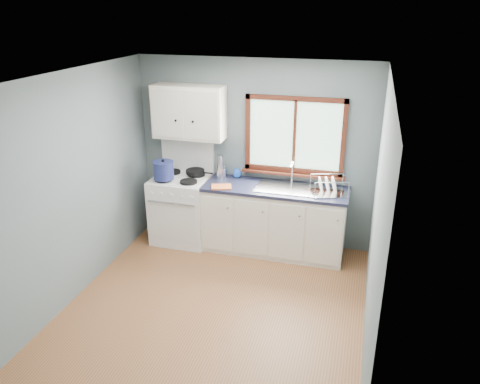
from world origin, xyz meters
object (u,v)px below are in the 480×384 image
(skillet, at_px, (195,172))
(utensil_crock, at_px, (223,172))
(thermos, at_px, (220,167))
(dish_rack, at_px, (328,189))
(gas_range, at_px, (182,207))
(stockpot, at_px, (164,170))
(base_cabinets, at_px, (274,223))
(sink, at_px, (289,193))

(skillet, bearing_deg, utensil_crock, 11.97)
(skillet, xyz_separation_m, utensil_crock, (0.38, 0.06, 0.00))
(skillet, relative_size, thermos, 1.18)
(dish_rack, bearing_deg, thermos, 156.38)
(gas_range, bearing_deg, stockpot, -133.01)
(utensil_crock, bearing_deg, base_cabinets, -13.29)
(gas_range, distance_m, base_cabinets, 1.31)
(gas_range, bearing_deg, thermos, 14.39)
(gas_range, bearing_deg, base_cabinets, 0.82)
(gas_range, xyz_separation_m, skillet, (0.17, 0.13, 0.49))
(base_cabinets, xyz_separation_m, skillet, (-1.14, 0.12, 0.58))
(thermos, distance_m, dish_rack, 1.48)
(utensil_crock, xyz_separation_m, thermos, (-0.02, -0.07, 0.10))
(stockpot, bearing_deg, dish_rack, 4.03)
(gas_range, relative_size, thermos, 4.11)
(sink, relative_size, dish_rack, 1.64)
(base_cabinets, relative_size, sink, 2.20)
(utensil_crock, relative_size, dish_rack, 0.66)
(sink, distance_m, utensil_crock, 0.97)
(thermos, bearing_deg, sink, -6.76)
(sink, relative_size, thermos, 2.54)
(thermos, height_order, dish_rack, thermos)
(base_cabinets, relative_size, dish_rack, 3.61)
(gas_range, distance_m, sink, 1.53)
(base_cabinets, xyz_separation_m, dish_rack, (0.68, -0.04, 0.57))
(gas_range, xyz_separation_m, utensil_crock, (0.54, 0.20, 0.50))
(dish_rack, bearing_deg, stockpot, 166.45)
(skillet, xyz_separation_m, dish_rack, (1.82, -0.16, -0.01))
(gas_range, relative_size, skillet, 3.49)
(base_cabinets, relative_size, thermos, 5.59)
(base_cabinets, height_order, sink, sink)
(utensil_crock, bearing_deg, dish_rack, -8.72)
(gas_range, distance_m, thermos, 0.80)
(gas_range, bearing_deg, utensil_crock, 20.13)
(thermos, bearing_deg, stockpot, -155.75)
(gas_range, height_order, skillet, gas_range)
(skillet, bearing_deg, stockpot, -134.73)
(skillet, distance_m, stockpot, 0.46)
(gas_range, height_order, base_cabinets, gas_range)
(utensil_crock, bearing_deg, stockpot, -152.15)
(gas_range, height_order, utensil_crock, gas_range)
(gas_range, relative_size, stockpot, 3.84)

